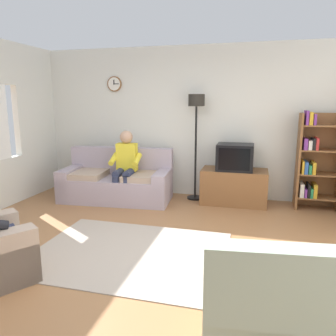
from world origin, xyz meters
name	(u,v)px	position (x,y,z in m)	size (l,w,h in m)	color
ground_plane	(146,255)	(0.00, 0.00, 0.00)	(12.00, 12.00, 0.00)	#9E6B42
back_wall_assembly	(191,122)	(0.00, 2.66, 1.35)	(6.20, 0.17, 2.70)	silver
couch	(117,182)	(-1.19, 1.95, 0.31)	(1.96, 1.03, 0.90)	#A899A8
tv_stand	(234,187)	(0.84, 2.25, 0.30)	(1.10, 0.56, 0.59)	brown
tv	(235,157)	(0.84, 2.23, 0.81)	(0.60, 0.49, 0.44)	black
bookshelf	(316,161)	(2.11, 2.32, 0.79)	(0.68, 0.36, 1.59)	brown
floor_lamp	(196,118)	(0.15, 2.35, 1.45)	(0.28, 0.28, 1.85)	black
armchair_near_bookshelf	(260,307)	(1.24, -1.12, 0.29)	(0.90, 0.97, 0.90)	gray
area_rug	(130,253)	(-0.20, 0.00, 0.01)	(2.20, 1.70, 0.01)	#AD9E8E
person_on_couch	(125,163)	(-0.98, 1.84, 0.70)	(0.54, 0.56, 1.24)	yellow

